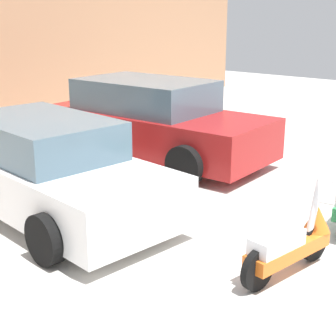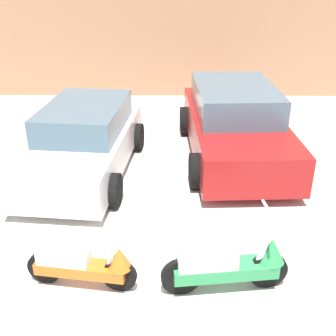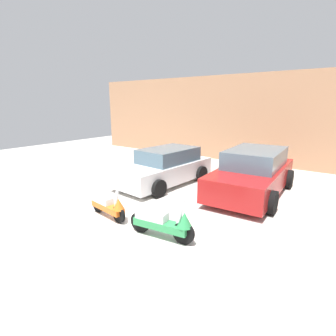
% 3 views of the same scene
% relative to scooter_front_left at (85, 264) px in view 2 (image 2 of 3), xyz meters
% --- Properties ---
extents(ground_plane, '(28.00, 28.00, 0.00)m').
position_rel_scooter_front_left_xyz_m(ground_plane, '(0.99, -0.65, -0.34)').
color(ground_plane, silver).
extents(wall_back, '(19.60, 0.12, 4.14)m').
position_rel_scooter_front_left_xyz_m(wall_back, '(0.99, 8.23, 1.73)').
color(wall_back, tan).
rests_on(wall_back, ground_plane).
extents(scooter_front_left, '(1.36, 0.52, 0.96)m').
position_rel_scooter_front_left_xyz_m(scooter_front_left, '(0.00, 0.00, 0.00)').
color(scooter_front_left, black).
rests_on(scooter_front_left, ground_plane).
extents(scooter_front_right, '(1.54, 0.55, 1.07)m').
position_rel_scooter_front_left_xyz_m(scooter_front_right, '(1.74, -0.04, 0.04)').
color(scooter_front_right, black).
rests_on(scooter_front_right, ground_plane).
extents(car_rear_left, '(2.07, 3.85, 1.26)m').
position_rel_scooter_front_left_xyz_m(car_rear_left, '(-0.59, 3.18, 0.26)').
color(car_rear_left, white).
rests_on(car_rear_left, ground_plane).
extents(car_rear_center, '(2.15, 4.22, 1.41)m').
position_rel_scooter_front_left_xyz_m(car_rear_center, '(2.29, 3.93, 0.33)').
color(car_rear_center, maroon).
rests_on(car_rear_center, ground_plane).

